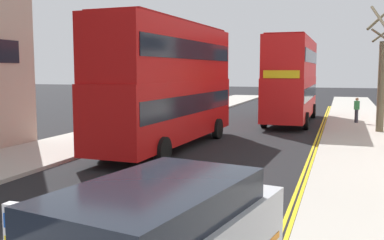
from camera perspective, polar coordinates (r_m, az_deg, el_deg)
name	(u,v)px	position (r m, az deg, el deg)	size (l,w,h in m)	color
sidewalk_right	(367,154)	(19.86, 21.57, -4.05)	(4.00, 80.00, 0.14)	#ADA89E
sidewalk_left	(93,138)	(23.13, -12.58, -2.33)	(4.00, 80.00, 0.14)	#ADA89E
kerb_line_outer	(312,161)	(17.91, 15.13, -5.15)	(0.10, 56.00, 0.01)	yellow
kerb_line_inner	(308,161)	(17.92, 14.61, -5.12)	(0.10, 56.00, 0.01)	yellow
keep_left_bollard	(14,236)	(8.69, -21.90, -13.67)	(0.36, 0.28, 1.11)	silver
double_decker_bus_away	(169,81)	(20.07, -3.03, 5.00)	(3.13, 10.90, 5.64)	#B20F0F
double_decker_bus_oncoming	(292,77)	(30.61, 12.69, 5.34)	(2.83, 10.82, 5.64)	red
pedestrian_far	(357,110)	(30.57, 20.35, 1.26)	(0.34, 0.22, 1.62)	#2D2D38
street_tree_far	(382,84)	(26.53, 23.15, 4.27)	(1.33, 1.32, 5.79)	#6B6047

